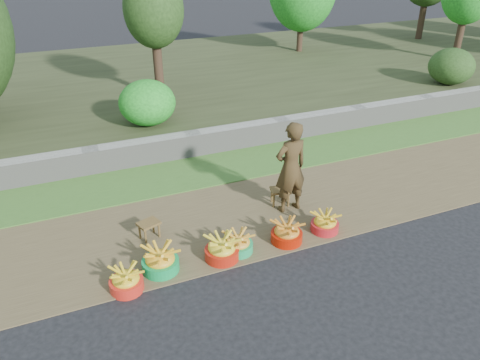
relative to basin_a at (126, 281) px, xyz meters
name	(u,v)px	position (x,y,z in m)	size (l,w,h in m)	color
ground_plane	(273,258)	(2.27, -0.15, -0.16)	(120.00, 120.00, 0.00)	black
dirt_shoulder	(242,217)	(2.27, 1.10, -0.15)	(80.00, 2.50, 0.02)	brown
grass_verge	(206,170)	(2.27, 3.10, -0.14)	(80.00, 1.50, 0.04)	#41712A
retaining_wall	(193,144)	(2.27, 3.95, 0.11)	(80.00, 0.35, 0.55)	gray
earth_bank	(145,86)	(2.27, 8.85, 0.09)	(80.00, 10.00, 0.50)	#343C20
vegetation	(44,15)	(-0.28, 7.65, 2.53)	(31.88, 7.95, 4.59)	#342418
basin_a	(126,281)	(0.00, 0.00, 0.00)	(0.49, 0.49, 0.36)	red
basin_b	(160,261)	(0.55, 0.22, 0.02)	(0.56, 0.56, 0.42)	#0C9546
basin_c	(222,249)	(1.51, 0.13, 0.02)	(0.54, 0.54, 0.40)	#B21D0D
basin_d	(238,244)	(1.81, 0.20, 0.00)	(0.48, 0.48, 0.36)	#199854
basin_e	(287,233)	(2.65, 0.14, 0.01)	(0.52, 0.52, 0.39)	#A71604
basin_f	(325,223)	(3.39, 0.17, 0.00)	(0.48, 0.48, 0.36)	#B01C20
stool_left	(149,225)	(0.59, 1.11, 0.10)	(0.41, 0.36, 0.30)	brown
stool_right	(280,192)	(3.09, 1.23, 0.11)	(0.42, 0.37, 0.32)	brown
vendor_woman	(291,168)	(3.15, 1.02, 0.71)	(0.62, 0.41, 1.70)	black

